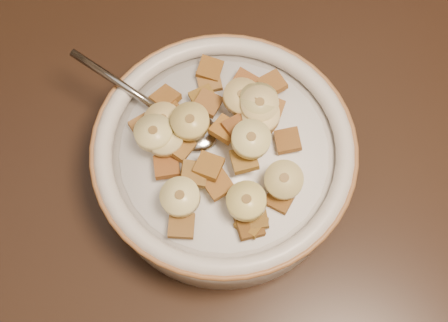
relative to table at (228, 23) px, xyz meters
name	(u,v)px	position (x,y,z in m)	size (l,w,h in m)	color
floor	(226,234)	(0.00, 0.00, -0.78)	(4.00, 4.50, 0.10)	#422816
table	(228,23)	(0.00, 0.00, 0.00)	(1.40, 0.90, 0.04)	black
cereal_bowl	(224,163)	(-0.06, -0.17, 0.05)	(0.21, 0.21, 0.05)	silver
milk	(224,151)	(-0.06, -0.17, 0.07)	(0.17, 0.17, 0.00)	white
spoon	(190,130)	(-0.08, -0.14, 0.08)	(0.04, 0.05, 0.01)	gray
cereal_square_0	(250,203)	(-0.05, -0.22, 0.08)	(0.02, 0.02, 0.01)	brown
cereal_square_1	(158,134)	(-0.11, -0.14, 0.08)	(0.02, 0.02, 0.01)	#976225
cereal_square_2	(165,98)	(-0.09, -0.11, 0.08)	(0.02, 0.02, 0.01)	#945C2A
cereal_square_3	(272,84)	(0.00, -0.12, 0.08)	(0.02, 0.02, 0.01)	brown
cereal_square_4	(251,223)	(-0.06, -0.24, 0.08)	(0.02, 0.02, 0.01)	brown
cereal_square_5	(225,129)	(-0.05, -0.16, 0.09)	(0.02, 0.02, 0.01)	olive
cereal_square_6	(218,185)	(-0.07, -0.20, 0.08)	(0.02, 0.02, 0.01)	brown
cereal_square_7	(288,141)	(-0.01, -0.18, 0.08)	(0.02, 0.02, 0.01)	#965A24
cereal_square_8	(259,129)	(-0.03, -0.16, 0.09)	(0.02, 0.02, 0.01)	brown
cereal_square_9	(238,128)	(-0.05, -0.16, 0.10)	(0.02, 0.02, 0.01)	brown
cereal_square_10	(244,160)	(-0.05, -0.19, 0.09)	(0.02, 0.02, 0.01)	olive
cereal_square_11	(208,103)	(-0.06, -0.13, 0.09)	(0.02, 0.02, 0.01)	brown
cereal_square_12	(271,108)	(-0.01, -0.15, 0.08)	(0.02, 0.02, 0.01)	#925725
cereal_square_13	(280,198)	(-0.03, -0.22, 0.08)	(0.02, 0.02, 0.01)	brown
cereal_square_14	(250,226)	(-0.06, -0.24, 0.08)	(0.02, 0.02, 0.01)	brown
cereal_square_15	(194,174)	(-0.09, -0.19, 0.09)	(0.02, 0.02, 0.01)	olive
cereal_square_16	(209,166)	(-0.08, -0.19, 0.09)	(0.02, 0.02, 0.01)	#98621E
cereal_square_17	(181,225)	(-0.11, -0.22, 0.08)	(0.02, 0.02, 0.01)	brown
cereal_square_18	(167,109)	(-0.09, -0.12, 0.08)	(0.02, 0.02, 0.01)	brown
cereal_square_19	(209,81)	(-0.05, -0.10, 0.08)	(0.02, 0.02, 0.01)	olive
cereal_square_20	(244,83)	(-0.02, -0.12, 0.08)	(0.02, 0.02, 0.01)	brown
cereal_square_21	(260,108)	(-0.02, -0.15, 0.08)	(0.02, 0.02, 0.01)	brown
cereal_square_22	(204,98)	(-0.06, -0.12, 0.08)	(0.02, 0.02, 0.01)	olive
cereal_square_23	(144,127)	(-0.12, -0.13, 0.08)	(0.02, 0.02, 0.01)	brown
cereal_square_24	(210,69)	(-0.05, -0.09, 0.08)	(0.02, 0.02, 0.01)	brown
cereal_square_25	(255,218)	(-0.05, -0.23, 0.08)	(0.02, 0.02, 0.01)	olive
cereal_square_26	(180,146)	(-0.09, -0.16, 0.09)	(0.02, 0.02, 0.01)	#8E5F24
cereal_square_27	(167,166)	(-0.11, -0.17, 0.08)	(0.02, 0.02, 0.01)	brown
banana_slice_0	(164,138)	(-0.10, -0.15, 0.09)	(0.03, 0.03, 0.01)	#CFB47E
banana_slice_1	(246,201)	(-0.06, -0.22, 0.09)	(0.03, 0.03, 0.01)	#ECD47A
banana_slice_2	(251,139)	(-0.04, -0.18, 0.11)	(0.03, 0.03, 0.01)	#FFF39C
banana_slice_3	(163,121)	(-0.10, -0.14, 0.09)	(0.03, 0.03, 0.01)	#E3C574
banana_slice_4	(242,97)	(-0.03, -0.14, 0.10)	(0.03, 0.03, 0.01)	#DDBE7F
banana_slice_5	(260,105)	(-0.02, -0.15, 0.10)	(0.03, 0.03, 0.01)	#E2CA80
banana_slice_6	(261,116)	(-0.02, -0.16, 0.10)	(0.03, 0.03, 0.01)	#FEDC92
banana_slice_7	(180,197)	(-0.11, -0.20, 0.09)	(0.03, 0.03, 0.01)	#FFEDA2
banana_slice_8	(259,100)	(-0.02, -0.15, 0.10)	(0.03, 0.03, 0.01)	#C9BB6F
banana_slice_9	(284,180)	(-0.02, -0.21, 0.09)	(0.03, 0.03, 0.01)	tan
banana_slice_10	(190,121)	(-0.08, -0.15, 0.10)	(0.03, 0.03, 0.01)	#E8CE76
banana_slice_11	(154,133)	(-0.11, -0.15, 0.09)	(0.03, 0.03, 0.01)	beige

